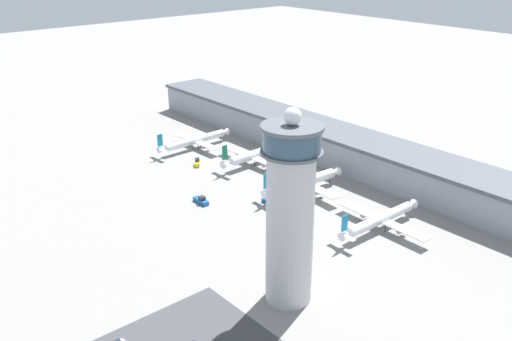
{
  "coord_description": "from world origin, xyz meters",
  "views": [
    {
      "loc": [
        161.67,
        -119.4,
        96.66
      ],
      "look_at": [
        -3.04,
        21.92,
        7.96
      ],
      "focal_mm": 40.0,
      "sensor_mm": 36.0,
      "label": 1
    }
  ],
  "objects": [
    {
      "name": "ground_plane",
      "position": [
        0.0,
        0.0,
        0.0
      ],
      "size": [
        1000.0,
        1000.0,
        0.0
      ],
      "primitive_type": "plane",
      "color": "gray"
    },
    {
      "name": "airplane_gate_charlie",
      "position": [
        12.68,
        33.77,
        4.54
      ],
      "size": [
        37.08,
        40.3,
        13.16
      ],
      "color": "white",
      "rests_on": "ground"
    },
    {
      "name": "service_truck_fuel",
      "position": [
        12.2,
        16.94,
        1.02
      ],
      "size": [
        8.62,
        4.85,
        2.94
      ],
      "color": "black",
      "rests_on": "ground"
    },
    {
      "name": "airplane_gate_delta",
      "position": [
        53.31,
        31.71,
        4.06
      ],
      "size": [
        38.45,
        40.43,
        11.81
      ],
      "color": "silver",
      "rests_on": "ground"
    },
    {
      "name": "airplane_gate_bravo",
      "position": [
        -24.22,
        36.82,
        4.56
      ],
      "size": [
        41.41,
        32.7,
        13.46
      ],
      "color": "silver",
      "rests_on": "ground"
    },
    {
      "name": "terminal_building",
      "position": [
        0.0,
        70.0,
        7.84
      ],
      "size": [
        255.81,
        25.0,
        15.48
      ],
      "color": "#9399A3",
      "rests_on": "ground"
    },
    {
      "name": "airplane_gate_alpha",
      "position": [
        -59.53,
        30.58,
        4.13
      ],
      "size": [
        32.4,
        42.3,
        11.85
      ],
      "color": "white",
      "rests_on": "ground"
    },
    {
      "name": "service_truck_catering",
      "position": [
        -6.11,
        -3.89,
        1.07
      ],
      "size": [
        7.59,
        2.55,
        3.07
      ],
      "color": "black",
      "rests_on": "ground"
    },
    {
      "name": "service_truck_baggage",
      "position": [
        -40.56,
        18.58,
        1.07
      ],
      "size": [
        6.76,
        6.02,
        3.08
      ],
      "color": "black",
      "rests_on": "ground"
    },
    {
      "name": "control_tower",
      "position": [
        62.22,
        -21.84,
        27.73
      ],
      "size": [
        16.63,
        16.63,
        57.08
      ],
      "color": "#BCBCC1",
      "rests_on": "ground"
    }
  ]
}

